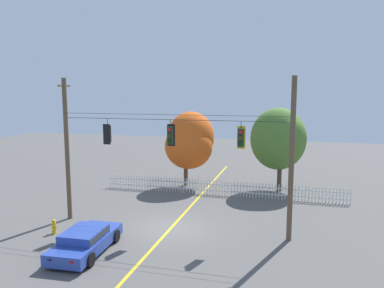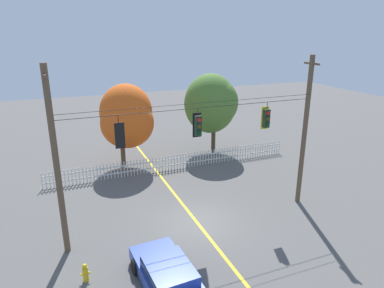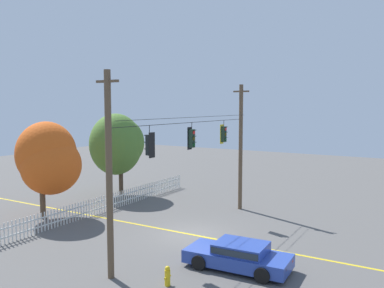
% 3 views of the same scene
% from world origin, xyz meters
% --- Properties ---
extents(ground, '(80.00, 80.00, 0.00)m').
position_xyz_m(ground, '(0.00, 0.00, 0.00)').
color(ground, '#565451').
extents(lane_centerline_stripe, '(0.16, 36.00, 0.01)m').
position_xyz_m(lane_centerline_stripe, '(0.00, 0.00, 0.00)').
color(lane_centerline_stripe, gold).
rests_on(lane_centerline_stripe, ground).
extents(signal_support_span, '(12.97, 1.10, 8.31)m').
position_xyz_m(signal_support_span, '(0.00, -0.00, 4.24)').
color(signal_support_span, brown).
rests_on(signal_support_span, ground).
extents(traffic_signal_southbound_primary, '(0.43, 0.38, 1.45)m').
position_xyz_m(traffic_signal_southbound_primary, '(-3.69, -0.01, 5.17)').
color(traffic_signal_southbound_primary, black).
extents(traffic_signal_northbound_primary, '(0.43, 0.38, 1.44)m').
position_xyz_m(traffic_signal_northbound_primary, '(0.01, 0.01, 5.21)').
color(traffic_signal_northbound_primary, black).
extents(traffic_signal_eastbound_side, '(0.43, 0.38, 1.44)m').
position_xyz_m(traffic_signal_eastbound_side, '(3.81, 0.01, 5.20)').
color(traffic_signal_eastbound_side, black).
extents(white_picket_fence, '(17.76, 0.06, 1.09)m').
position_xyz_m(white_picket_fence, '(1.41, 7.31, 0.55)').
color(white_picket_fence, silver).
rests_on(white_picket_fence, ground).
extents(autumn_maple_near_fence, '(3.80, 3.99, 5.96)m').
position_xyz_m(autumn_maple_near_fence, '(-1.50, 9.38, 3.62)').
color(autumn_maple_near_fence, brown).
rests_on(autumn_maple_near_fence, ground).
extents(autumn_maple_mid, '(4.18, 3.93, 6.34)m').
position_xyz_m(autumn_maple_mid, '(5.44, 9.81, 4.01)').
color(autumn_maple_mid, '#473828').
rests_on(autumn_maple_mid, ground).
extents(parked_car, '(2.20, 4.55, 1.15)m').
position_xyz_m(parked_car, '(-2.89, -4.05, 0.61)').
color(parked_car, '#28429E').
rests_on(parked_car, ground).
extents(fire_hydrant, '(0.38, 0.22, 0.78)m').
position_xyz_m(fire_hydrant, '(-5.79, -2.37, 0.39)').
color(fire_hydrant, gold).
rests_on(fire_hydrant, ground).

